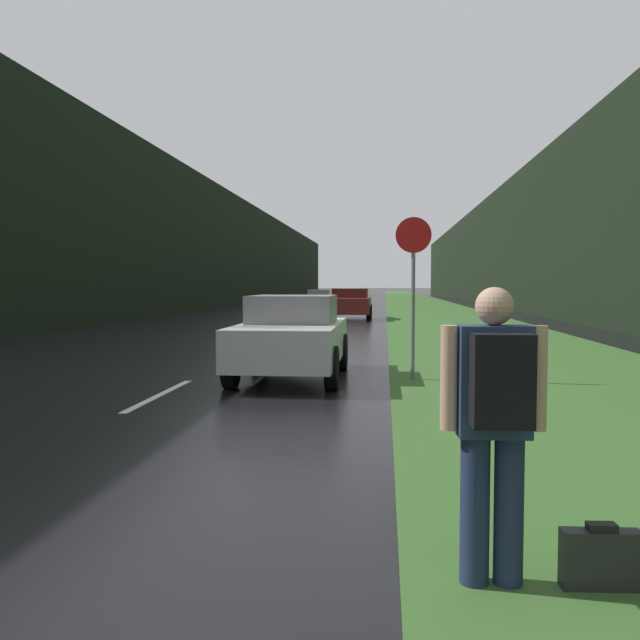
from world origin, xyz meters
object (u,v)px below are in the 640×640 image
(stop_sign, at_px, (413,283))
(car_passing_far, at_px, (350,303))
(hitchhiker_with_backpack, at_px, (494,417))
(suitcase, at_px, (601,560))
(car_passing_near, at_px, (292,336))
(car_oncoming, at_px, (319,297))

(stop_sign, bearing_deg, car_passing_far, 95.97)
(stop_sign, height_order, hitchhiker_with_backpack, stop_sign)
(suitcase, relative_size, car_passing_far, 0.09)
(suitcase, bearing_deg, car_passing_near, 105.88)
(suitcase, height_order, car_passing_far, car_passing_far)
(stop_sign, distance_m, suitcase, 8.36)
(car_oncoming, bearing_deg, hitchhiker_with_backpack, -83.35)
(suitcase, xyz_separation_m, car_oncoming, (-6.37, 49.52, 0.49))
(car_passing_near, height_order, car_oncoming, car_passing_near)
(hitchhiker_with_backpack, height_order, suitcase, hitchhiker_with_backpack)
(car_passing_near, bearing_deg, suitcase, 109.01)
(stop_sign, distance_m, car_passing_far, 20.74)
(hitchhiker_with_backpack, bearing_deg, car_passing_far, 91.36)
(stop_sign, height_order, car_passing_far, stop_sign)
(car_passing_far, bearing_deg, car_passing_near, 90.00)
(hitchhiker_with_backpack, height_order, car_passing_near, hitchhiker_with_backpack)
(car_passing_near, xyz_separation_m, car_oncoming, (-3.51, 41.24, -0.10))
(hitchhiker_with_backpack, distance_m, suitcase, 0.98)
(hitchhiker_with_backpack, relative_size, car_passing_far, 0.36)
(hitchhiker_with_backpack, xyz_separation_m, car_oncoming, (-5.78, 49.55, -0.30))
(suitcase, relative_size, car_passing_near, 0.11)
(hitchhiker_with_backpack, distance_m, car_passing_near, 8.62)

